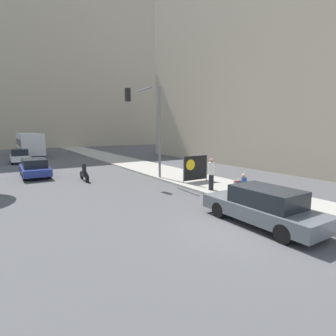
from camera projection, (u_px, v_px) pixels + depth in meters
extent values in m
plane|color=#4F4F51|center=(242.00, 228.00, 9.59)|extent=(160.00, 160.00, 0.00)
cube|color=#A8A399|center=(147.00, 167.00, 24.24)|extent=(3.98, 90.00, 0.14)
cube|color=tan|center=(25.00, 39.00, 50.44)|extent=(52.00, 12.00, 41.57)
cube|color=tan|center=(278.00, 42.00, 26.02)|extent=(10.00, 32.00, 24.27)
cylinder|color=#474C56|center=(244.00, 194.00, 13.19)|extent=(0.03, 0.03, 0.45)
cylinder|color=#474C56|center=(249.00, 193.00, 13.38)|extent=(0.03, 0.03, 0.45)
cylinder|color=#474C56|center=(238.00, 192.00, 13.50)|extent=(0.03, 0.03, 0.45)
cylinder|color=#474C56|center=(243.00, 191.00, 13.69)|extent=(0.03, 0.03, 0.45)
cube|color=navy|center=(244.00, 188.00, 13.41)|extent=(0.40, 0.40, 0.02)
cube|color=navy|center=(241.00, 184.00, 13.54)|extent=(0.40, 0.02, 0.38)
cylinder|color=#756651|center=(246.00, 187.00, 13.26)|extent=(0.18, 0.42, 0.18)
cylinder|color=#756651|center=(249.00, 194.00, 13.13)|extent=(0.16, 0.16, 0.45)
cube|color=black|center=(250.00, 198.00, 13.11)|extent=(0.20, 0.28, 0.10)
cylinder|color=navy|center=(243.00, 183.00, 13.39)|extent=(0.34, 0.34, 0.52)
sphere|color=tan|center=(244.00, 176.00, 13.34)|extent=(0.22, 0.22, 0.22)
cylinder|color=navy|center=(240.00, 182.00, 13.14)|extent=(0.45, 0.09, 0.09)
cube|color=#EAE5C6|center=(237.00, 182.00, 13.03)|extent=(0.54, 0.02, 0.30)
cube|color=#AD1414|center=(238.00, 182.00, 13.02)|extent=(0.41, 0.01, 0.07)
cylinder|color=black|center=(211.00, 182.00, 14.94)|extent=(0.28, 0.28, 0.89)
cylinder|color=silver|center=(211.00, 169.00, 14.82)|extent=(0.34, 0.34, 0.70)
sphere|color=tan|center=(212.00, 160.00, 14.75)|extent=(0.23, 0.23, 0.23)
cylinder|color=slate|center=(184.00, 170.00, 16.83)|extent=(0.06, 0.06, 1.71)
cylinder|color=slate|center=(207.00, 168.00, 17.86)|extent=(0.06, 0.06, 1.71)
cube|color=black|center=(196.00, 168.00, 17.34)|extent=(1.94, 0.02, 1.61)
cylinder|color=yellow|center=(191.00, 165.00, 17.06)|extent=(0.71, 0.01, 0.71)
cylinder|color=slate|center=(160.00, 133.00, 18.52)|extent=(0.16, 0.16, 6.38)
cylinder|color=slate|center=(144.00, 89.00, 17.54)|extent=(0.26, 2.32, 0.11)
cube|color=black|center=(128.00, 95.00, 17.05)|extent=(0.32, 0.32, 0.84)
sphere|color=green|center=(128.00, 99.00, 17.10)|extent=(0.18, 0.18, 0.18)
cube|color=#565B60|center=(262.00, 211.00, 9.86)|extent=(1.80, 4.71, 0.54)
cube|color=black|center=(267.00, 197.00, 9.62)|extent=(1.54, 2.45, 0.64)
cylinder|color=black|center=(219.00, 210.00, 10.70)|extent=(0.22, 0.64, 0.64)
cylinder|color=black|center=(245.00, 204.00, 11.53)|extent=(0.22, 0.64, 0.64)
cylinder|color=black|center=(283.00, 234.00, 8.26)|extent=(0.22, 0.64, 0.64)
cylinder|color=black|center=(311.00, 224.00, 9.09)|extent=(0.22, 0.64, 0.64)
cube|color=navy|center=(35.00, 170.00, 19.96)|extent=(1.84, 4.77, 0.50)
cube|color=black|center=(34.00, 163.00, 19.72)|extent=(1.58, 2.48, 0.61)
cylinder|color=black|center=(21.00, 171.00, 20.80)|extent=(0.22, 0.64, 0.64)
cylinder|color=black|center=(44.00, 169.00, 21.65)|extent=(0.22, 0.64, 0.64)
cylinder|color=black|center=(24.00, 176.00, 18.33)|extent=(0.22, 0.64, 0.64)
cylinder|color=black|center=(49.00, 174.00, 19.18)|extent=(0.22, 0.64, 0.64)
cube|color=white|center=(20.00, 158.00, 28.14)|extent=(1.79, 4.21, 0.56)
cube|color=black|center=(19.00, 152.00, 27.91)|extent=(1.54, 2.19, 0.65)
cylinder|color=black|center=(11.00, 159.00, 28.85)|extent=(0.22, 0.64, 0.64)
cylinder|color=black|center=(27.00, 158.00, 29.67)|extent=(0.22, 0.64, 0.64)
cylinder|color=black|center=(12.00, 161.00, 26.67)|extent=(0.22, 0.64, 0.64)
cylinder|color=black|center=(29.00, 161.00, 27.49)|extent=(0.22, 0.64, 0.64)
cube|color=silver|center=(29.00, 143.00, 35.37)|extent=(2.54, 11.56, 2.57)
cube|color=black|center=(29.00, 142.00, 35.35)|extent=(2.56, 10.98, 0.84)
cylinder|color=black|center=(19.00, 150.00, 37.95)|extent=(0.30, 1.04, 1.04)
cylinder|color=black|center=(36.00, 150.00, 39.13)|extent=(0.30, 1.04, 1.04)
cylinder|color=black|center=(22.00, 154.00, 31.96)|extent=(0.30, 1.04, 1.04)
cylinder|color=black|center=(42.00, 154.00, 33.14)|extent=(0.30, 1.04, 1.04)
cube|color=black|center=(84.00, 174.00, 18.25)|extent=(0.24, 0.87, 0.32)
cylinder|color=black|center=(84.00, 169.00, 18.16)|extent=(0.28, 0.28, 0.56)
sphere|color=black|center=(84.00, 165.00, 18.11)|extent=(0.24, 0.24, 0.24)
cylinder|color=black|center=(82.00, 175.00, 18.88)|extent=(0.10, 0.60, 0.60)
cylinder|color=black|center=(87.00, 178.00, 17.67)|extent=(0.10, 0.60, 0.60)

